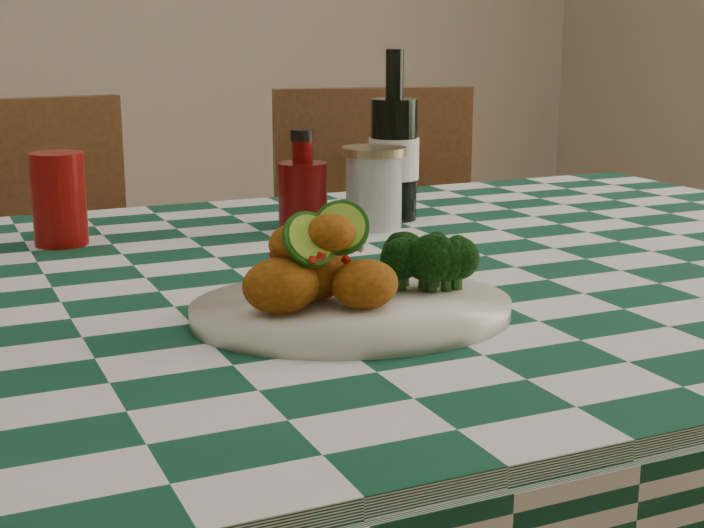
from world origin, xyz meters
name	(u,v)px	position (x,y,z in m)	size (l,w,h in m)	color
plate	(352,310)	(-0.06, -0.18, 0.80)	(0.31, 0.24, 0.02)	silver
fried_chicken_pile	(327,260)	(-0.09, -0.18, 0.85)	(0.14, 0.10, 0.09)	#A05B0F
broccoli_side	(428,262)	(0.03, -0.17, 0.83)	(0.07, 0.07, 0.06)	black
red_tumbler	(59,199)	(-0.26, 0.28, 0.85)	(0.07, 0.07, 0.12)	maroon
ketchup_bottle	(303,181)	(0.05, 0.23, 0.86)	(0.07, 0.07, 0.14)	#5B0404
mason_jar	(374,188)	(0.15, 0.22, 0.84)	(0.09, 0.09, 0.11)	#B2BCBA
beer_bottle	(394,136)	(0.21, 0.26, 0.91)	(0.07, 0.07, 0.25)	black
wooden_chair_left	(48,368)	(-0.25, 0.73, 0.47)	(0.43, 0.45, 0.93)	#472814
wooden_chair_right	(393,327)	(0.43, 0.69, 0.47)	(0.43, 0.45, 0.94)	#472814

